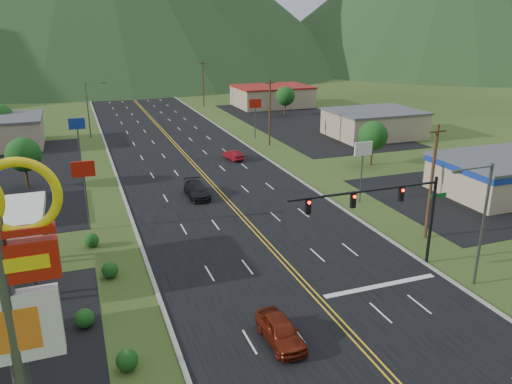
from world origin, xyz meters
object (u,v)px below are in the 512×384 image
object	(u,v)px
car_red_near	(281,331)
car_dark_mid	(197,190)
traffic_signal	(389,205)
streetlight_east	(481,217)
pylon_sign	(6,294)
car_red_far	(233,155)
streetlight_west	(90,106)

from	to	relation	value
car_red_near	car_dark_mid	bearing A→B (deg)	84.93
traffic_signal	car_dark_mid	distance (m)	23.64
streetlight_east	car_dark_mid	distance (m)	29.19
traffic_signal	car_red_near	world-z (taller)	traffic_signal
pylon_sign	car_red_far	world-z (taller)	pylon_sign
streetlight_west	car_red_far	size ratio (longest dim) A/B	2.28
streetlight_west	car_red_far	distance (m)	27.85
pylon_sign	car_red_far	size ratio (longest dim) A/B	3.55
pylon_sign	car_red_near	distance (m)	16.60
traffic_signal	streetlight_east	size ratio (longest dim) A/B	1.46
traffic_signal	car_red_far	distance (m)	35.02
car_dark_mid	streetlight_east	bearing A→B (deg)	-61.22
pylon_sign	car_red_far	distance (m)	52.62
pylon_sign	streetlight_east	xyz separation A→B (m)	(28.18, 8.00, -4.12)
traffic_signal	car_red_near	xyz separation A→B (m)	(-10.77, -5.60, -4.57)
pylon_sign	traffic_signal	distance (m)	26.67
car_red_near	car_dark_mid	world-z (taller)	car_red_near
traffic_signal	pylon_sign	bearing A→B (deg)	-152.94
car_red_near	car_red_far	distance (m)	41.50
streetlight_west	car_red_far	bearing A→B (deg)	-50.85
streetlight_east	car_dark_mid	bearing A→B (deg)	118.74
traffic_signal	car_red_near	bearing A→B (deg)	-152.54
traffic_signal	streetlight_west	world-z (taller)	streetlight_west
car_red_near	streetlight_west	bearing A→B (deg)	95.17
pylon_sign	streetlight_east	distance (m)	29.58
traffic_signal	car_red_far	bearing A→B (deg)	91.34
streetlight_east	car_red_near	size ratio (longest dim) A/B	2.03
traffic_signal	car_red_far	size ratio (longest dim) A/B	3.32
streetlight_east	car_dark_mid	xyz separation A→B (m)	(-13.87, 25.30, -4.43)
pylon_sign	car_dark_mid	size ratio (longest dim) A/B	2.70
streetlight_east	car_red_near	world-z (taller)	streetlight_east
car_dark_mid	car_red_far	world-z (taller)	car_dark_mid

